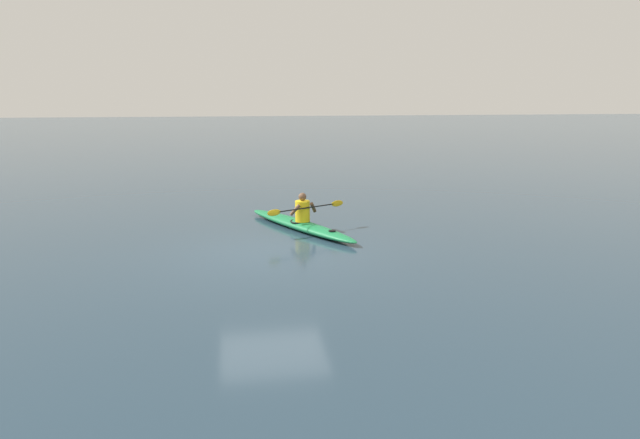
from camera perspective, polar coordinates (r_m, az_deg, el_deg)
The scene contains 3 objects.
ground_plane at distance 12.99m, azimuth -4.94°, elevation -3.45°, with size 160.00×160.00×0.00m, color #233847.
kayak at distance 15.20m, azimuth -2.06°, elevation -0.53°, with size 2.74×4.46×0.24m.
kayaker at distance 14.99m, azimuth -1.74°, elevation 1.02°, with size 2.18×1.18×0.77m.
Camera 1 is at (0.82, 12.45, 3.59)m, focal length 31.61 mm.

